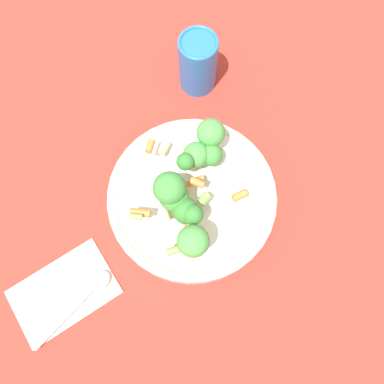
% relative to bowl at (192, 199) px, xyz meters
% --- Properties ---
extents(ground_plane, '(3.00, 3.00, 0.00)m').
position_rel_bowl_xyz_m(ground_plane, '(0.00, 0.00, -0.03)').
color(ground_plane, '#B72D23').
extents(bowl, '(0.27, 0.27, 0.05)m').
position_rel_bowl_xyz_m(bowl, '(0.00, 0.00, 0.00)').
color(bowl, beige).
rests_on(bowl, ground_plane).
extents(pasta_salad, '(0.21, 0.17, 0.08)m').
position_rel_bowl_xyz_m(pasta_salad, '(0.00, -0.00, 0.07)').
color(pasta_salad, '#8CB766').
rests_on(pasta_salad, bowl).
extents(cup, '(0.07, 0.07, 0.11)m').
position_rel_bowl_xyz_m(cup, '(-0.23, -0.05, 0.03)').
color(cup, '#2366B2').
rests_on(cup, ground_plane).
extents(napkin, '(0.18, 0.18, 0.01)m').
position_rel_bowl_xyz_m(napkin, '(0.19, -0.16, -0.02)').
color(napkin, beige).
rests_on(napkin, ground_plane).
extents(spoon, '(0.14, 0.09, 0.01)m').
position_rel_bowl_xyz_m(spoon, '(0.18, -0.12, -0.02)').
color(spoon, silver).
rests_on(spoon, napkin).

